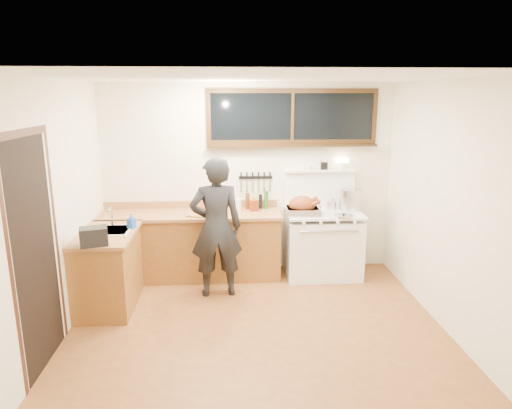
{
  "coord_description": "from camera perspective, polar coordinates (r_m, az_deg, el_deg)",
  "views": [
    {
      "loc": [
        -0.3,
        -4.48,
        2.45
      ],
      "look_at": [
        0.05,
        0.85,
        1.15
      ],
      "focal_mm": 32.0,
      "sensor_mm": 36.0,
      "label": 1
    }
  ],
  "objects": [
    {
      "name": "left_doorway",
      "position": [
        4.5,
        -25.78,
        -5.4
      ],
      "size": [
        0.02,
        1.04,
        2.17
      ],
      "color": "black",
      "rests_on": "ground"
    },
    {
      "name": "bottle_cluster",
      "position": [
        6.3,
        0.22,
        0.43
      ],
      "size": [
        0.32,
        0.06,
        0.25
      ],
      "color": "black",
      "rests_on": "counter_back"
    },
    {
      "name": "ground_plane",
      "position": [
        5.12,
        0.06,
        -15.03
      ],
      "size": [
        4.0,
        3.5,
        0.02
      ],
      "primitive_type": "cube",
      "color": "brown"
    },
    {
      "name": "coffee_tin",
      "position": [
        6.18,
        -0.28,
        -0.14
      ],
      "size": [
        0.12,
        0.11,
        0.15
      ],
      "color": "maroon",
      "rests_on": "counter_back"
    },
    {
      "name": "knife_strip",
      "position": [
        6.33,
        -0.06,
        3.3
      ],
      "size": [
        0.46,
        0.03,
        0.28
      ],
      "color": "black",
      "rests_on": "room_shell"
    },
    {
      "name": "soap_bottle",
      "position": [
        5.57,
        -15.32,
        -2.01
      ],
      "size": [
        0.11,
        0.11,
        0.18
      ],
      "color": "blue",
      "rests_on": "counter_left"
    },
    {
      "name": "roast_turkey",
      "position": [
        6.01,
        5.86,
        -0.33
      ],
      "size": [
        0.5,
        0.37,
        0.25
      ],
      "color": "silver",
      "rests_on": "vintage_stove"
    },
    {
      "name": "back_window",
      "position": [
        6.28,
        4.57,
        10.1
      ],
      "size": [
        2.32,
        0.13,
        0.77
      ],
      "color": "black",
      "rests_on": "room_shell"
    },
    {
      "name": "vintage_stove",
      "position": [
        6.35,
        8.29,
        -4.67
      ],
      "size": [
        1.02,
        0.74,
        1.58
      ],
      "color": "white",
      "rests_on": "ground"
    },
    {
      "name": "sink_unit",
      "position": [
        5.6,
        -17.89,
        -3.64
      ],
      "size": [
        0.5,
        0.45,
        0.37
      ],
      "color": "white",
      "rests_on": "counter_left"
    },
    {
      "name": "saucepan",
      "position": [
        6.37,
        9.35,
        -0.08
      ],
      "size": [
        0.19,
        0.27,
        0.11
      ],
      "color": "silver",
      "rests_on": "vintage_stove"
    },
    {
      "name": "pitcher",
      "position": [
        6.22,
        -2.25,
        0.01
      ],
      "size": [
        0.1,
        0.1,
        0.16
      ],
      "color": "white",
      "rests_on": "counter_back"
    },
    {
      "name": "counter_left",
      "position": [
        5.66,
        -17.97,
        -7.69
      ],
      "size": [
        0.64,
        1.09,
        0.9
      ],
      "color": "brown",
      "rests_on": "ground"
    },
    {
      "name": "toaster",
      "position": [
        5.08,
        -19.62,
        -3.77
      ],
      "size": [
        0.32,
        0.26,
        0.19
      ],
      "color": "black",
      "rests_on": "counter_left"
    },
    {
      "name": "pot_lid",
      "position": [
        6.02,
        10.88,
        -1.38
      ],
      "size": [
        0.25,
        0.25,
        0.04
      ],
      "color": "silver",
      "rests_on": "vintage_stove"
    },
    {
      "name": "stockpot",
      "position": [
        6.35,
        11.73,
        0.61
      ],
      "size": [
        0.36,
        0.36,
        0.29
      ],
      "color": "silver",
      "rests_on": "vintage_stove"
    },
    {
      "name": "cutting_board",
      "position": [
        6.01,
        -6.29,
        -0.83
      ],
      "size": [
        0.51,
        0.44,
        0.14
      ],
      "color": "#9B683D",
      "rests_on": "counter_back"
    },
    {
      "name": "man",
      "position": [
        5.57,
        -5.0,
        -2.87
      ],
      "size": [
        0.68,
        0.48,
        1.74
      ],
      "color": "black",
      "rests_on": "ground"
    },
    {
      "name": "room_shell",
      "position": [
        4.56,
        0.06,
        3.57
      ],
      "size": [
        4.1,
        3.6,
        2.65
      ],
      "color": "silver",
      "rests_on": "ground"
    },
    {
      "name": "counter_back",
      "position": [
        6.28,
        -8.15,
        -5.0
      ],
      "size": [
        2.44,
        0.64,
        1.0
      ],
      "color": "brown",
      "rests_on": "ground"
    }
  ]
}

